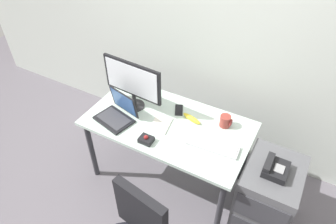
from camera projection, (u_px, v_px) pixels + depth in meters
ground_plane at (168, 175)px, 3.05m from camera, size 8.00×8.00×0.00m
back_wall at (209, 15)px, 2.62m from camera, size 6.00×0.10×2.80m
desk at (168, 129)px, 2.63m from camera, size 1.40×0.76×0.72m
file_cabinet at (266, 197)px, 2.46m from camera, size 0.42×0.53×0.69m
desk_phone at (275, 168)px, 2.20m from camera, size 0.17×0.20×0.09m
monitor_main at (132, 82)px, 2.57m from camera, size 0.57×0.18×0.45m
keyboard at (213, 145)px, 2.36m from camera, size 0.42×0.17×0.03m
laptop at (118, 113)px, 2.59m from camera, size 0.36×0.32×0.24m
trackball_mouse at (146, 139)px, 2.40m from camera, size 0.11×0.09×0.07m
coffee_mug at (225, 121)px, 2.52m from camera, size 0.10×0.09×0.10m
paper_notepad at (161, 125)px, 2.55m from camera, size 0.18×0.23×0.01m
cell_phone at (179, 110)px, 2.70m from camera, size 0.12×0.16×0.01m
banana at (192, 118)px, 2.59m from camera, size 0.19×0.10×0.04m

